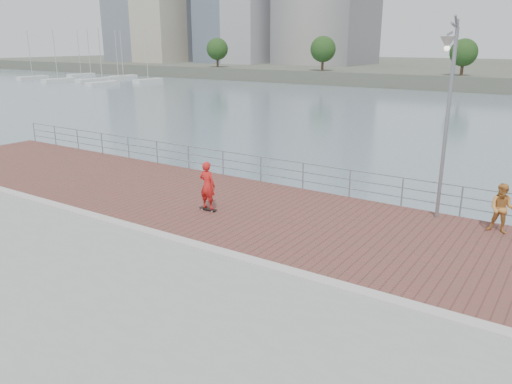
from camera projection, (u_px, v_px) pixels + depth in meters
The scene contains 10 objects.
water at pixel (219, 313), 14.97m from camera, with size 400.00×400.00×0.00m, color slate.
seawall at pixel (75, 373), 10.70m from camera, with size 40.00×24.00×2.00m, color gray.
brick_lane at pixel (282, 217), 17.26m from camera, with size 40.00×6.80×0.02m, color brown.
curb at pixel (218, 251), 14.39m from camera, with size 40.00×0.40×0.06m, color #B7B5AD.
guardrail at pixel (326, 176), 19.77m from camera, with size 39.06×0.06×1.13m.
street_lamp at pixel (447, 87), 15.53m from camera, with size 0.46×1.33×6.29m.
skateboard at pixel (208, 209), 17.82m from camera, with size 0.70×0.20×0.08m.
skateboarder at pixel (207, 185), 17.57m from camera, with size 0.62×0.41×1.71m, color red.
bystander at pixel (502, 209), 15.56m from camera, with size 0.78×0.61×1.60m, color #C38139.
marina at pixel (94, 78), 104.53m from camera, with size 28.78×21.54×10.14m.
Camera 1 is at (8.30, -10.43, 5.82)m, focal length 35.00 mm.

